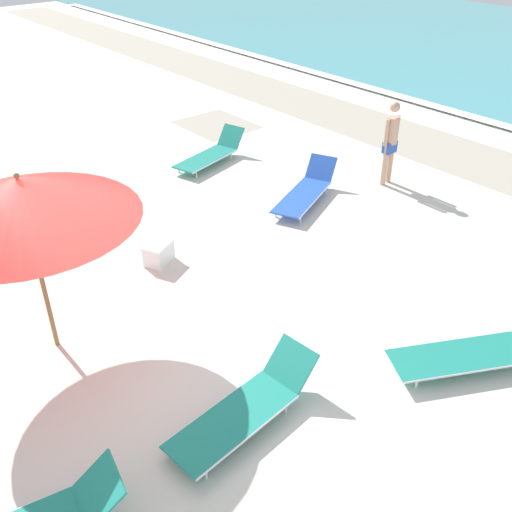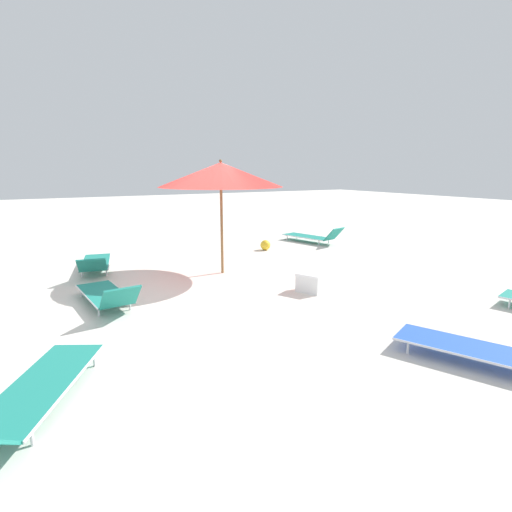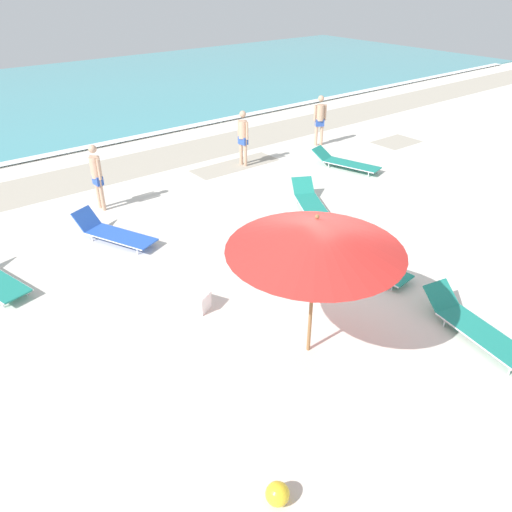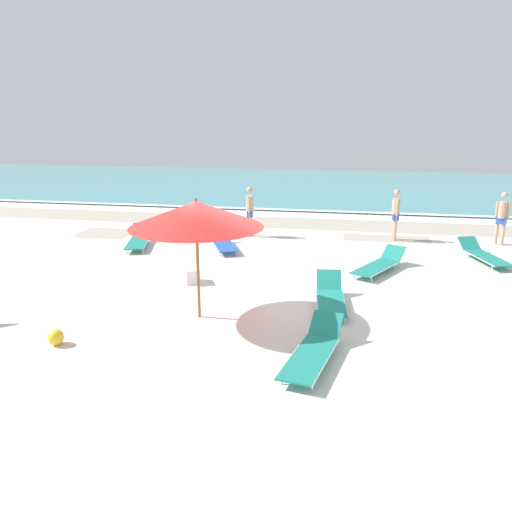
{
  "view_description": "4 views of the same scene",
  "coord_description": "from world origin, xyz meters",
  "px_view_note": "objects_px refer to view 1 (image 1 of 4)",
  "views": [
    {
      "loc": [
        5.3,
        -2.6,
        5.21
      ],
      "look_at": [
        -0.05,
        1.91,
        0.79
      ],
      "focal_mm": 40.0,
      "sensor_mm": 36.0,
      "label": 1
    },
    {
      "loc": [
        2.68,
        7.32,
        2.33
      ],
      "look_at": [
        -0.31,
        2.01,
        1.01
      ],
      "focal_mm": 28.0,
      "sensor_mm": 36.0,
      "label": 2
    },
    {
      "loc": [
        -5.78,
        -5.43,
        5.69
      ],
      "look_at": [
        -0.47,
        1.32,
        0.66
      ],
      "focal_mm": 35.0,
      "sensor_mm": 36.0,
      "label": 3
    },
    {
      "loc": [
        2.02,
        -10.33,
        4.1
      ],
      "look_at": [
        -0.13,
        0.89,
        0.92
      ],
      "focal_mm": 35.0,
      "sensor_mm": 36.0,
      "label": 4
    }
  ],
  "objects_px": {
    "sun_lounger_under_umbrella": "(211,153)",
    "sun_lounger_mid_beach_pair_b": "(246,407)",
    "beach_umbrella": "(22,200)",
    "sun_lounger_beside_umbrella": "(477,352)",
    "cooler_box": "(159,253)",
    "sun_lounger_near_water_right": "(306,191)",
    "beachgoer_wading_adult": "(391,138)"
  },
  "relations": [
    {
      "from": "sun_lounger_under_umbrella",
      "to": "sun_lounger_mid_beach_pair_b",
      "type": "relative_size",
      "value": 0.99
    },
    {
      "from": "beach_umbrella",
      "to": "sun_lounger_under_umbrella",
      "type": "height_order",
      "value": "beach_umbrella"
    },
    {
      "from": "sun_lounger_beside_umbrella",
      "to": "cooler_box",
      "type": "distance_m",
      "value": 5.12
    },
    {
      "from": "sun_lounger_under_umbrella",
      "to": "sun_lounger_near_water_right",
      "type": "relative_size",
      "value": 0.94
    },
    {
      "from": "beach_umbrella",
      "to": "beachgoer_wading_adult",
      "type": "distance_m",
      "value": 7.68
    },
    {
      "from": "beachgoer_wading_adult",
      "to": "sun_lounger_mid_beach_pair_b",
      "type": "bearing_deg",
      "value": -157.7
    },
    {
      "from": "sun_lounger_beside_umbrella",
      "to": "cooler_box",
      "type": "bearing_deg",
      "value": -130.44
    },
    {
      "from": "beachgoer_wading_adult",
      "to": "cooler_box",
      "type": "distance_m",
      "value": 5.47
    },
    {
      "from": "cooler_box",
      "to": "beach_umbrella",
      "type": "bearing_deg",
      "value": -4.27
    },
    {
      "from": "sun_lounger_mid_beach_pair_b",
      "to": "sun_lounger_beside_umbrella",
      "type": "bearing_deg",
      "value": 61.83
    },
    {
      "from": "beach_umbrella",
      "to": "sun_lounger_under_umbrella",
      "type": "bearing_deg",
      "value": 124.81
    },
    {
      "from": "sun_lounger_beside_umbrella",
      "to": "sun_lounger_mid_beach_pair_b",
      "type": "height_order",
      "value": "sun_lounger_mid_beach_pair_b"
    },
    {
      "from": "sun_lounger_mid_beach_pair_b",
      "to": "beachgoer_wading_adult",
      "type": "height_order",
      "value": "beachgoer_wading_adult"
    },
    {
      "from": "sun_lounger_beside_umbrella",
      "to": "beach_umbrella",
      "type": "bearing_deg",
      "value": -105.71
    },
    {
      "from": "cooler_box",
      "to": "sun_lounger_under_umbrella",
      "type": "bearing_deg",
      "value": -164.15
    },
    {
      "from": "cooler_box",
      "to": "sun_lounger_near_water_right",
      "type": "bearing_deg",
      "value": 155.21
    },
    {
      "from": "beachgoer_wading_adult",
      "to": "beach_umbrella",
      "type": "bearing_deg",
      "value": 179.52
    },
    {
      "from": "sun_lounger_beside_umbrella",
      "to": "beachgoer_wading_adult",
      "type": "relative_size",
      "value": 1.29
    },
    {
      "from": "beach_umbrella",
      "to": "sun_lounger_beside_umbrella",
      "type": "bearing_deg",
      "value": 45.97
    },
    {
      "from": "cooler_box",
      "to": "sun_lounger_beside_umbrella",
      "type": "bearing_deg",
      "value": 85.2
    },
    {
      "from": "sun_lounger_under_umbrella",
      "to": "cooler_box",
      "type": "distance_m",
      "value": 4.3
    },
    {
      "from": "beach_umbrella",
      "to": "sun_lounger_near_water_right",
      "type": "relative_size",
      "value": 1.26
    },
    {
      "from": "sun_lounger_mid_beach_pair_b",
      "to": "beachgoer_wading_adult",
      "type": "relative_size",
      "value": 1.17
    },
    {
      "from": "sun_lounger_beside_umbrella",
      "to": "sun_lounger_near_water_right",
      "type": "distance_m",
      "value": 5.12
    },
    {
      "from": "beach_umbrella",
      "to": "beachgoer_wading_adult",
      "type": "xyz_separation_m",
      "value": [
        -0.44,
        7.57,
        -1.22
      ]
    },
    {
      "from": "sun_lounger_near_water_right",
      "to": "cooler_box",
      "type": "distance_m",
      "value": 3.5
    },
    {
      "from": "sun_lounger_under_umbrella",
      "to": "sun_lounger_beside_umbrella",
      "type": "relative_size",
      "value": 0.9
    },
    {
      "from": "sun_lounger_mid_beach_pair_b",
      "to": "sun_lounger_under_umbrella",
      "type": "bearing_deg",
      "value": 140.89
    },
    {
      "from": "sun_lounger_mid_beach_pair_b",
      "to": "cooler_box",
      "type": "xyz_separation_m",
      "value": [
        -3.58,
        1.04,
        -0.03
      ]
    },
    {
      "from": "beachgoer_wading_adult",
      "to": "cooler_box",
      "type": "relative_size",
      "value": 2.92
    },
    {
      "from": "sun_lounger_beside_umbrella",
      "to": "cooler_box",
      "type": "relative_size",
      "value": 3.77
    },
    {
      "from": "sun_lounger_beside_umbrella",
      "to": "sun_lounger_mid_beach_pair_b",
      "type": "xyz_separation_m",
      "value": [
        -1.19,
        -2.9,
        0.01
      ]
    }
  ]
}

